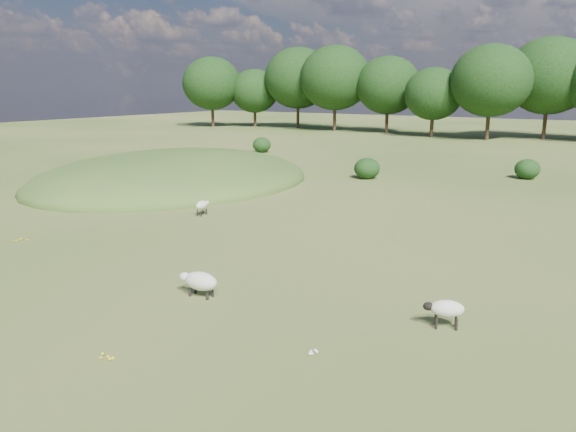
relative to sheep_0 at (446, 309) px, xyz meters
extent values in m
plane|color=#31551A|center=(-10.01, 20.97, -0.53)|extent=(160.00, 160.00, 0.00)
ellipsoid|color=#33561E|center=(-22.01, 12.97, -0.53)|extent=(16.00, 20.00, 4.00)
cylinder|color=black|center=(-52.98, 53.54, 1.36)|extent=(0.44, 0.44, 3.77)
ellipsoid|color=black|center=(-52.98, 53.54, 5.97)|extent=(8.81, 8.81, 7.93)
cylinder|color=black|center=(-47.63, 57.19, 1.03)|extent=(0.44, 0.44, 3.12)
ellipsoid|color=black|center=(-47.63, 57.19, 4.85)|extent=(7.28, 7.28, 6.55)
cylinder|color=black|center=(-40.55, 58.31, 1.58)|extent=(0.44, 0.44, 4.21)
ellipsoid|color=black|center=(-40.55, 58.31, 6.72)|extent=(9.83, 9.83, 8.84)
cylinder|color=black|center=(-33.44, 56.51, 1.56)|extent=(0.44, 0.44, 4.18)
ellipsoid|color=black|center=(-33.44, 56.51, 6.67)|extent=(9.75, 9.75, 8.78)
cylinder|color=black|center=(-25.95, 57.21, 1.27)|extent=(0.44, 0.44, 3.61)
ellipsoid|color=black|center=(-25.95, 57.21, 5.68)|extent=(8.41, 8.41, 7.57)
cylinder|color=black|center=(-18.83, 54.40, 0.98)|extent=(0.44, 0.44, 3.02)
ellipsoid|color=black|center=(-18.83, 54.40, 4.67)|extent=(7.04, 7.04, 6.34)
cylinder|color=black|center=(-12.09, 53.95, 1.42)|extent=(0.44, 0.44, 3.90)
ellipsoid|color=black|center=(-12.09, 53.95, 6.18)|extent=(9.09, 9.09, 8.18)
cylinder|color=black|center=(-6.77, 58.87, 1.58)|extent=(0.44, 0.44, 4.22)
ellipsoid|color=black|center=(-6.77, 58.87, 6.74)|extent=(9.85, 9.85, 8.86)
ellipsoid|color=black|center=(-11.90, 20.85, 0.18)|extent=(1.73, 1.73, 1.41)
ellipsoid|color=black|center=(-2.80, 26.60, 0.14)|extent=(1.65, 1.65, 1.35)
ellipsoid|color=black|center=(-26.86, 29.70, 0.18)|extent=(1.73, 1.73, 1.41)
ellipsoid|color=beige|center=(0.03, 0.01, 0.01)|extent=(0.97, 0.76, 0.44)
ellipsoid|color=black|center=(-0.40, -0.17, 0.04)|extent=(0.34, 0.30, 0.22)
cylinder|color=black|center=(-0.16, -0.18, -0.37)|extent=(0.06, 0.06, 0.31)
cylinder|color=black|center=(-0.24, 0.01, -0.37)|extent=(0.06, 0.06, 0.31)
cylinder|color=black|center=(0.30, 0.01, -0.37)|extent=(0.06, 0.06, 0.31)
cylinder|color=black|center=(0.22, 0.21, -0.37)|extent=(0.06, 0.06, 0.31)
ellipsoid|color=beige|center=(-6.78, -1.72, -0.05)|extent=(1.13, 0.67, 0.56)
ellipsoid|color=silver|center=(-7.36, -1.77, -0.01)|extent=(0.37, 0.29, 0.28)
cylinder|color=black|center=(-7.08, -1.88, -0.43)|extent=(0.08, 0.08, 0.20)
cylinder|color=black|center=(-7.10, -1.61, -0.43)|extent=(0.08, 0.08, 0.20)
cylinder|color=black|center=(-6.45, -1.83, -0.43)|extent=(0.08, 0.08, 0.20)
cylinder|color=black|center=(-6.47, -1.56, -0.43)|extent=(0.08, 0.08, 0.20)
ellipsoid|color=beige|center=(-13.91, 6.45, -0.02)|extent=(0.55, 0.88, 0.42)
ellipsoid|color=silver|center=(-13.98, 6.89, 0.01)|extent=(0.24, 0.29, 0.21)
cylinder|color=black|center=(-14.05, 6.67, -0.38)|extent=(0.06, 0.06, 0.30)
cylinder|color=black|center=(-13.84, 6.70, -0.38)|extent=(0.06, 0.06, 0.30)
cylinder|color=black|center=(-13.98, 6.20, -0.38)|extent=(0.06, 0.06, 0.30)
cylinder|color=black|center=(-13.77, 6.23, -0.38)|extent=(0.06, 0.06, 0.30)
camera|label=1|loc=(3.88, -13.53, 5.58)|focal=35.00mm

